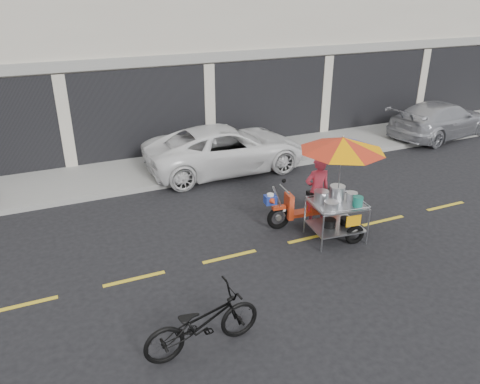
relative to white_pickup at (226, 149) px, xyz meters
name	(u,v)px	position (x,y,z in m)	size (l,w,h in m)	color
ground	(312,238)	(0.16, -4.65, -0.68)	(90.00, 90.00, 0.00)	black
sidewalk	(221,158)	(0.16, 0.85, -0.61)	(45.00, 3.00, 0.15)	gray
shophouse_block	(238,10)	(2.98, 5.94, 3.56)	(36.00, 8.11, 10.40)	beige
centerline	(312,237)	(0.16, -4.65, -0.68)	(42.00, 0.10, 0.01)	gold
white_pickup	(226,149)	(0.00, 0.00, 0.00)	(2.26, 4.90, 1.36)	white
silver_pickup	(441,120)	(8.49, -0.06, -0.03)	(1.83, 4.49, 1.30)	#AFB0B6
near_bicycle	(202,322)	(-3.24, -6.94, -0.18)	(0.66, 1.90, 1.00)	black
food_vendor_rig	(331,171)	(0.63, -4.53, 0.81)	(2.36, 2.07, 2.38)	black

